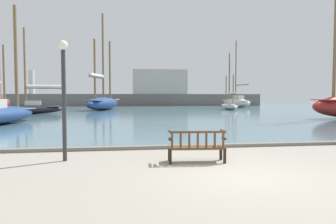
{
  "coord_description": "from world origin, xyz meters",
  "views": [
    {
      "loc": [
        -2.76,
        -6.76,
        1.88
      ],
      "look_at": [
        -0.38,
        10.0,
        1.0
      ],
      "focal_mm": 32.0,
      "sensor_mm": 36.0,
      "label": 1
    }
  ],
  "objects_px": {
    "sailboat_nearest_starboard": "(103,101)",
    "sailboat_far_starboard": "(0,102)",
    "sailboat_distant_harbor": "(236,102)",
    "park_bench": "(197,146)",
    "sailboat_outer_starboard": "(28,107)",
    "sailboat_nearest_port": "(230,105)",
    "lamp_post": "(64,87)"
  },
  "relations": [
    {
      "from": "sailboat_nearest_port",
      "to": "sailboat_outer_starboard",
      "type": "bearing_deg",
      "value": -163.49
    },
    {
      "from": "sailboat_distant_harbor",
      "to": "sailboat_nearest_starboard",
      "type": "distance_m",
      "value": 22.79
    },
    {
      "from": "sailboat_far_starboard",
      "to": "sailboat_outer_starboard",
      "type": "bearing_deg",
      "value": -58.73
    },
    {
      "from": "sailboat_distant_harbor",
      "to": "park_bench",
      "type": "bearing_deg",
      "value": -112.36
    },
    {
      "from": "sailboat_nearest_port",
      "to": "lamp_post",
      "type": "xyz_separation_m",
      "value": [
        -15.99,
        -30.66,
        1.46
      ]
    },
    {
      "from": "sailboat_far_starboard",
      "to": "lamp_post",
      "type": "height_order",
      "value": "sailboat_far_starboard"
    },
    {
      "from": "sailboat_nearest_starboard",
      "to": "lamp_post",
      "type": "xyz_separation_m",
      "value": [
        1.27,
        -31.97,
        0.94
      ]
    },
    {
      "from": "sailboat_nearest_port",
      "to": "sailboat_nearest_starboard",
      "type": "height_order",
      "value": "sailboat_nearest_starboard"
    },
    {
      "from": "park_bench",
      "to": "sailboat_nearest_port",
      "type": "height_order",
      "value": "sailboat_nearest_port"
    },
    {
      "from": "sailboat_nearest_port",
      "to": "sailboat_distant_harbor",
      "type": "bearing_deg",
      "value": 63.95
    },
    {
      "from": "park_bench",
      "to": "lamp_post",
      "type": "bearing_deg",
      "value": 169.07
    },
    {
      "from": "park_bench",
      "to": "sailboat_nearest_starboard",
      "type": "bearing_deg",
      "value": 98.74
    },
    {
      "from": "park_bench",
      "to": "sailboat_nearest_starboard",
      "type": "xyz_separation_m",
      "value": [
        -5.03,
        32.69,
        0.76
      ]
    },
    {
      "from": "park_bench",
      "to": "sailboat_outer_starboard",
      "type": "distance_m",
      "value": 27.01
    },
    {
      "from": "sailboat_nearest_port",
      "to": "sailboat_distant_harbor",
      "type": "relative_size",
      "value": 0.6
    },
    {
      "from": "sailboat_nearest_starboard",
      "to": "lamp_post",
      "type": "relative_size",
      "value": 3.69
    },
    {
      "from": "park_bench",
      "to": "sailboat_distant_harbor",
      "type": "bearing_deg",
      "value": 67.64
    },
    {
      "from": "park_bench",
      "to": "sailboat_outer_starboard",
      "type": "height_order",
      "value": "sailboat_outer_starboard"
    },
    {
      "from": "sailboat_outer_starboard",
      "to": "sailboat_distant_harbor",
      "type": "height_order",
      "value": "sailboat_distant_harbor"
    },
    {
      "from": "sailboat_outer_starboard",
      "to": "sailboat_nearest_starboard",
      "type": "relative_size",
      "value": 0.69
    },
    {
      "from": "park_bench",
      "to": "sailboat_nearest_starboard",
      "type": "height_order",
      "value": "sailboat_nearest_starboard"
    },
    {
      "from": "park_bench",
      "to": "sailboat_nearest_starboard",
      "type": "distance_m",
      "value": 33.09
    },
    {
      "from": "sailboat_nearest_starboard",
      "to": "sailboat_distant_harbor",
      "type": "bearing_deg",
      "value": 19.08
    },
    {
      "from": "sailboat_distant_harbor",
      "to": "lamp_post",
      "type": "xyz_separation_m",
      "value": [
        -20.27,
        -39.42,
        1.15
      ]
    },
    {
      "from": "sailboat_distant_harbor",
      "to": "sailboat_nearest_port",
      "type": "bearing_deg",
      "value": -116.05
    },
    {
      "from": "sailboat_nearest_port",
      "to": "sailboat_far_starboard",
      "type": "xyz_separation_m",
      "value": [
        -31.67,
        5.17,
        0.41
      ]
    },
    {
      "from": "sailboat_nearest_starboard",
      "to": "sailboat_far_starboard",
      "type": "bearing_deg",
      "value": 165.03
    },
    {
      "from": "sailboat_far_starboard",
      "to": "sailboat_distant_harbor",
      "type": "bearing_deg",
      "value": 5.71
    },
    {
      "from": "sailboat_distant_harbor",
      "to": "lamp_post",
      "type": "distance_m",
      "value": 44.34
    },
    {
      "from": "sailboat_distant_harbor",
      "to": "lamp_post",
      "type": "bearing_deg",
      "value": -117.22
    },
    {
      "from": "sailboat_far_starboard",
      "to": "sailboat_outer_starboard",
      "type": "xyz_separation_m",
      "value": [
        7.49,
        -12.33,
        -0.3
      ]
    },
    {
      "from": "sailboat_nearest_port",
      "to": "park_bench",
      "type": "bearing_deg",
      "value": -111.29
    }
  ]
}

